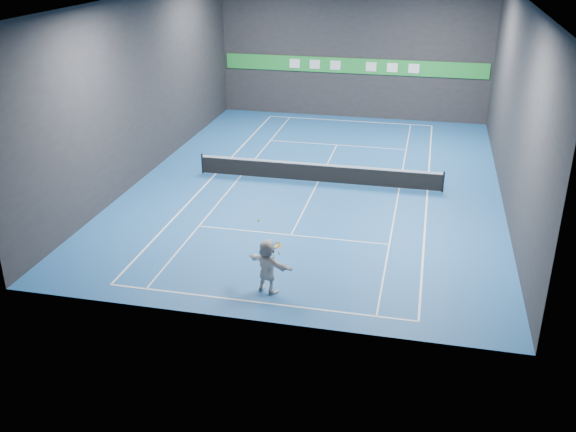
% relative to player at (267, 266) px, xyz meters
% --- Properties ---
extents(ground, '(26.00, 26.00, 0.00)m').
position_rel_player_xyz_m(ground, '(-0.18, 11.09, -1.01)').
color(ground, '#1A5193').
rests_on(ground, ground).
extents(wall_back, '(18.00, 0.10, 9.00)m').
position_rel_player_xyz_m(wall_back, '(-0.18, 24.09, 3.49)').
color(wall_back, '#232326').
rests_on(wall_back, ground).
extents(wall_front, '(18.00, 0.10, 9.00)m').
position_rel_player_xyz_m(wall_front, '(-0.18, -1.91, 3.49)').
color(wall_front, '#232326').
rests_on(wall_front, ground).
extents(wall_left, '(0.10, 26.00, 9.00)m').
position_rel_player_xyz_m(wall_left, '(-9.18, 11.09, 3.49)').
color(wall_left, '#232326').
rests_on(wall_left, ground).
extents(wall_right, '(0.10, 26.00, 9.00)m').
position_rel_player_xyz_m(wall_right, '(8.82, 11.09, 3.49)').
color(wall_right, '#232326').
rests_on(wall_right, ground).
extents(baseline_near, '(10.98, 0.08, 0.01)m').
position_rel_player_xyz_m(baseline_near, '(-0.18, -0.80, -1.01)').
color(baseline_near, white).
rests_on(baseline_near, ground).
extents(baseline_far, '(10.98, 0.08, 0.01)m').
position_rel_player_xyz_m(baseline_far, '(-0.18, 22.98, -1.01)').
color(baseline_far, white).
rests_on(baseline_far, ground).
extents(sideline_doubles_left, '(0.08, 23.78, 0.01)m').
position_rel_player_xyz_m(sideline_doubles_left, '(-5.67, 11.09, -1.01)').
color(sideline_doubles_left, white).
rests_on(sideline_doubles_left, ground).
extents(sideline_doubles_right, '(0.08, 23.78, 0.01)m').
position_rel_player_xyz_m(sideline_doubles_right, '(5.31, 11.09, -1.01)').
color(sideline_doubles_right, white).
rests_on(sideline_doubles_right, ground).
extents(sideline_singles_left, '(0.06, 23.78, 0.01)m').
position_rel_player_xyz_m(sideline_singles_left, '(-4.29, 11.09, -1.01)').
color(sideline_singles_left, white).
rests_on(sideline_singles_left, ground).
extents(sideline_singles_right, '(0.06, 23.78, 0.01)m').
position_rel_player_xyz_m(sideline_singles_right, '(3.93, 11.09, -1.01)').
color(sideline_singles_right, white).
rests_on(sideline_singles_right, ground).
extents(service_line_near, '(8.23, 0.06, 0.01)m').
position_rel_player_xyz_m(service_line_near, '(-0.18, 4.69, -1.01)').
color(service_line_near, white).
rests_on(service_line_near, ground).
extents(service_line_far, '(8.23, 0.06, 0.01)m').
position_rel_player_xyz_m(service_line_far, '(-0.18, 17.49, -1.01)').
color(service_line_far, white).
rests_on(service_line_far, ground).
extents(center_service_line, '(0.06, 12.80, 0.01)m').
position_rel_player_xyz_m(center_service_line, '(-0.18, 11.09, -1.01)').
color(center_service_line, white).
rests_on(center_service_line, ground).
extents(player, '(1.95, 1.31, 2.02)m').
position_rel_player_xyz_m(player, '(0.00, 0.00, 0.00)').
color(player, silver).
rests_on(player, ground).
extents(tennis_ball, '(0.07, 0.07, 0.07)m').
position_rel_player_xyz_m(tennis_ball, '(-0.30, 0.02, 1.71)').
color(tennis_ball, '#C6F729').
rests_on(tennis_ball, player).
extents(tennis_net, '(12.50, 0.10, 1.07)m').
position_rel_player_xyz_m(tennis_net, '(-0.18, 11.09, -0.47)').
color(tennis_net, black).
rests_on(tennis_net, ground).
extents(sponsor_banner, '(17.64, 0.11, 1.00)m').
position_rel_player_xyz_m(sponsor_banner, '(-0.18, 24.02, 2.49)').
color(sponsor_banner, green).
rests_on(sponsor_banner, wall_back).
extents(tennis_racket, '(0.42, 0.36, 0.67)m').
position_rel_player_xyz_m(tennis_racket, '(0.32, 0.05, 0.75)').
color(tennis_racket, red).
rests_on(tennis_racket, player).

